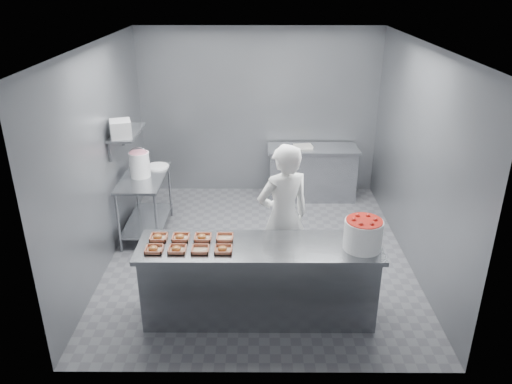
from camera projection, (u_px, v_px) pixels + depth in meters
floor at (259, 253)px, 6.90m from camera, size 4.50×4.50×0.00m
ceiling at (259, 44)px, 5.77m from camera, size 4.50×4.50×0.00m
wall_back at (259, 112)px, 8.39m from camera, size 4.00×0.04×2.80m
wall_left at (102, 158)px, 6.34m from camera, size 0.04×4.50×2.80m
wall_right at (417, 158)px, 6.32m from camera, size 0.04×4.50×2.80m
service_counter at (259, 281)px, 5.48m from camera, size 2.60×0.70×0.90m
prep_table at (145, 196)px, 7.21m from camera, size 0.60×1.20×0.90m
back_counter at (312, 172)px, 8.45m from camera, size 1.50×0.60×0.90m
wall_shelf at (126, 132)px, 6.83m from camera, size 0.35×0.90×0.03m
tray_0 at (154, 249)px, 5.18m from camera, size 0.19×0.18×0.06m
tray_1 at (177, 249)px, 5.18m from camera, size 0.19×0.18×0.06m
tray_2 at (200, 249)px, 5.18m from camera, size 0.19×0.18×0.04m
tray_3 at (223, 249)px, 5.17m from camera, size 0.19×0.18×0.06m
tray_4 at (158, 237)px, 5.41m from camera, size 0.19×0.18×0.06m
tray_5 at (180, 237)px, 5.41m from camera, size 0.19×0.18×0.06m
tray_6 at (203, 237)px, 5.41m from camera, size 0.19×0.18×0.06m
tray_7 at (225, 238)px, 5.41m from camera, size 0.19×0.18×0.04m
worker at (283, 218)px, 5.87m from camera, size 0.78×0.66×1.82m
strawberry_tub at (363, 233)px, 5.17m from camera, size 0.40×0.40×0.33m
glaze_bucket at (140, 164)px, 7.01m from camera, size 0.30×0.28×0.44m
bucket_lid at (157, 167)px, 7.42m from camera, size 0.40×0.40×0.03m
rag at (143, 166)px, 7.43m from camera, size 0.16×0.15×0.02m
appliance at (121, 129)px, 6.54m from camera, size 0.34×0.36×0.23m
paper_stack at (303, 146)px, 8.26m from camera, size 0.32×0.25×0.04m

